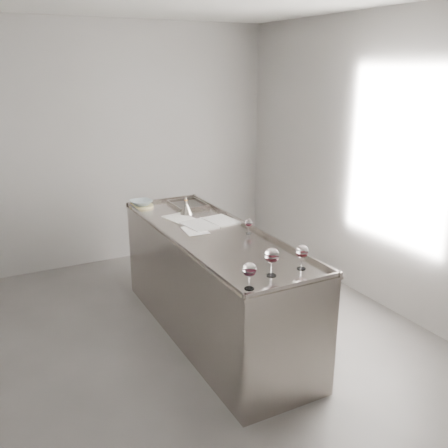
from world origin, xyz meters
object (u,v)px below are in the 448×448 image
notebook (210,223)px  wine_funnel (186,209)px  wine_glass_middle (272,256)px  wine_glass_small (249,223)px  wine_glass_right (302,252)px  counter (213,285)px  wine_glass_left (249,270)px  ceramic_bowl (141,203)px

notebook → wine_funnel: bearing=93.4°
wine_glass_middle → wine_glass_small: bearing=69.4°
wine_glass_right → wine_glass_middle: bearing=-179.4°
wine_glass_middle → wine_funnel: 1.62m
notebook → wine_funnel: wine_funnel is taller
counter → wine_funnel: 0.83m
wine_glass_small → wine_funnel: bearing=106.9°
wine_glass_left → wine_glass_right: (0.49, 0.11, -0.00)m
wine_glass_middle → wine_glass_right: wine_glass_middle is taller
wine_glass_left → wine_funnel: same height
wine_glass_right → wine_glass_left: bearing=-166.9°
counter → wine_glass_left: wine_glass_left is taller
wine_glass_small → notebook: 0.44m
wine_funnel → wine_glass_small: bearing=-73.1°
wine_glass_small → wine_funnel: wine_funnel is taller
wine_glass_left → wine_glass_middle: wine_glass_middle is taller
ceramic_bowl → notebook: bearing=-65.4°
wine_glass_small → notebook: wine_glass_small is taller
wine_glass_right → wine_funnel: wine_funnel is taller
wine_glass_middle → notebook: (0.15, 1.24, -0.13)m
wine_glass_left → wine_glass_right: size_ratio=1.01×
counter → wine_funnel: bearing=86.6°
wine_glass_right → wine_funnel: size_ratio=0.99×
counter → ceramic_bowl: bearing=103.6°
wine_glass_left → wine_glass_right: wine_glass_left is taller
wine_glass_left → wine_glass_middle: 0.26m
wine_glass_left → notebook: wine_glass_left is taller
counter → wine_glass_small: bearing=-26.2°
notebook → counter: bearing=-119.9°
wine_funnel → wine_glass_right: bearing=-83.9°
wine_glass_left → wine_glass_small: (0.55, 0.95, -0.04)m
ceramic_bowl → wine_funnel: wine_funnel is taller
wine_glass_middle → wine_funnel: bearing=87.3°
ceramic_bowl → wine_funnel: (0.30, -0.44, 0.01)m
counter → wine_glass_middle: 1.15m
counter → wine_glass_left: 1.26m
counter → notebook: bearing=67.6°
wine_glass_right → wine_funnel: 1.62m
counter → notebook: counter is taller
ceramic_bowl → wine_glass_middle: bearing=-83.8°
wine_glass_small → wine_funnel: size_ratio=0.72×
wine_glass_middle → wine_funnel: (0.08, 1.61, -0.09)m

